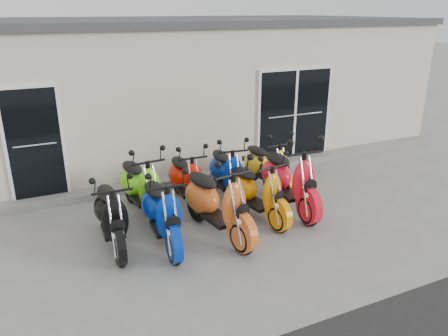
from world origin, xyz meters
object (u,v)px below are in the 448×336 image
Objects in this scene: scooter_front_black at (110,207)px; scooter_front_blue at (161,203)px; scooter_back_red at (186,172)px; scooter_back_yellow at (267,159)px; scooter_front_red at (289,171)px; scooter_back_blue at (226,166)px; scooter_back_green at (140,178)px; scooter_front_orange_a at (217,193)px; scooter_front_orange_b at (256,183)px.

scooter_front_blue is at bearing -17.01° from scooter_front_black.
scooter_front_black is at bearing 163.38° from scooter_front_blue.
scooter_back_yellow is at bearing 2.31° from scooter_back_red.
scooter_front_red is 1.16× the size of scooter_back_yellow.
scooter_front_blue is 1.04× the size of scooter_back_blue.
scooter_back_red is at bearing -1.43° from scooter_back_green.
scooter_front_orange_a is 0.98× the size of scooter_front_red.
scooter_front_orange_a reaches higher than scooter_back_yellow.
scooter_front_red is 1.14× the size of scooter_back_blue.
scooter_front_blue is 1.19m from scooter_back_green.
scooter_back_red is (0.90, 0.06, -0.05)m from scooter_back_green.
scooter_back_green is (0.72, 0.93, 0.02)m from scooter_front_black.
scooter_back_yellow is (2.67, 1.25, -0.04)m from scooter_front_blue.
scooter_front_red reaches higher than scooter_front_black.
scooter_front_red is (0.74, 0.09, 0.09)m from scooter_front_orange_b.
scooter_front_blue is 1.00× the size of scooter_back_green.
scooter_front_orange_a reaches higher than scooter_front_blue.
scooter_back_green is at bearing 54.74° from scooter_front_black.
scooter_front_orange_b is 0.88× the size of scooter_front_red.
scooter_front_orange_a reaches higher than scooter_front_orange_b.
scooter_front_black reaches higher than scooter_back_yellow.
scooter_front_red is 1.17× the size of scooter_back_red.
scooter_front_black reaches higher than scooter_front_orange_b.
scooter_back_red is at bearing 121.77° from scooter_front_orange_b.
scooter_back_blue is (-0.83, 0.98, -0.10)m from scooter_front_red.
scooter_front_blue is at bearing -135.68° from scooter_back_blue.
scooter_front_red is 1.02m from scooter_back_yellow.
scooter_front_red is (2.54, 0.25, 0.06)m from scooter_front_blue.
scooter_back_red is 0.84m from scooter_back_blue.
scooter_front_blue is 2.55m from scooter_front_red.
scooter_back_red is at bearing -172.99° from scooter_back_blue.
scooter_back_red is (-1.67, 1.01, -0.11)m from scooter_front_red.
scooter_front_black is 0.89× the size of scooter_front_red.
scooter_front_red is at bearing -100.69° from scooter_back_yellow.
scooter_front_orange_a is at bearing -112.29° from scooter_back_blue.
scooter_front_red is (1.64, 0.38, 0.01)m from scooter_front_orange_a.
scooter_front_orange_a is 1.14× the size of scooter_back_yellow.
scooter_front_red is at bearing 4.09° from scooter_front_orange_a.
scooter_front_blue and scooter_back_green have the same top height.
scooter_back_green reaches higher than scooter_back_red.
scooter_front_orange_b is at bearing -47.43° from scooter_back_red.
scooter_back_yellow is at bearing 86.13° from scooter_front_red.
scooter_front_red is at bearing 8.54° from scooter_front_blue.
scooter_back_red is at bearing 152.06° from scooter_front_red.
scooter_back_green is at bearing -173.44° from scooter_back_red.
scooter_front_black is 1.90m from scooter_back_red.
scooter_back_green is at bearing -170.06° from scooter_back_blue.
scooter_front_orange_b is at bearing -132.09° from scooter_back_yellow.
scooter_front_orange_b reaches higher than scooter_back_yellow.
scooter_front_orange_b is 1.03× the size of scooter_back_red.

